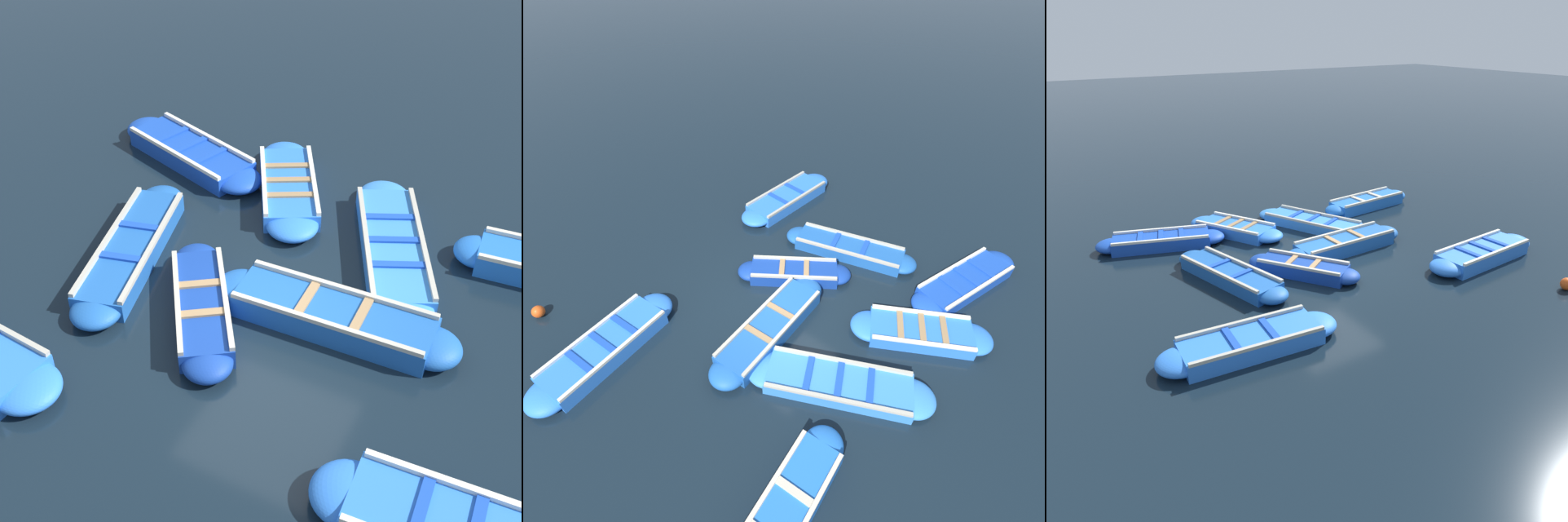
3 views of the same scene
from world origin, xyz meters
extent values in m
plane|color=black|center=(0.00, 0.00, 0.00)|extent=(120.00, 120.00, 0.00)
cube|color=#1E59AD|center=(2.77, -0.36, 0.17)|extent=(1.61, 3.16, 0.33)
ellipsoid|color=#1E59AD|center=(3.16, -1.83, 0.17)|extent=(0.97, 0.99, 0.33)
ellipsoid|color=#1E59AD|center=(2.39, 1.11, 0.17)|extent=(0.97, 0.99, 0.33)
cube|color=#B2AD9E|center=(3.15, -0.26, 0.37)|extent=(0.84, 2.90, 0.07)
cube|color=#B2AD9E|center=(2.40, -0.46, 0.37)|extent=(0.84, 2.90, 0.07)
cube|color=#1947B7|center=(2.88, -0.78, 0.35)|extent=(0.77, 0.33, 0.04)
cube|color=#1947B7|center=(2.66, 0.06, 0.35)|extent=(0.77, 0.33, 0.04)
cube|color=#1947B7|center=(3.53, -3.47, 0.17)|extent=(2.90, 1.77, 0.35)
ellipsoid|color=#1947B7|center=(4.83, -3.90, 0.17)|extent=(1.15, 1.13, 0.35)
ellipsoid|color=#1947B7|center=(2.23, -3.05, 0.17)|extent=(1.15, 1.13, 0.35)
cube|color=silver|center=(3.67, -3.05, 0.38)|extent=(2.57, 0.91, 0.07)
cube|color=silver|center=(3.40, -3.90, 0.38)|extent=(2.57, 0.91, 0.07)
cube|color=#1947B7|center=(4.09, -3.65, 0.37)|extent=(0.40, 0.85, 0.04)
cube|color=#1947B7|center=(3.53, -3.47, 0.37)|extent=(0.40, 0.85, 0.04)
cube|color=#1947B7|center=(2.98, -3.29, 0.37)|extent=(0.40, 0.85, 0.04)
ellipsoid|color=blue|center=(-2.18, 2.30, 0.19)|extent=(1.02, 0.99, 0.38)
cube|color=silver|center=(-3.57, 1.74, 0.42)|extent=(2.79, 0.26, 0.07)
cube|color=#1947B7|center=(-3.00, 2.24, 0.40)|extent=(0.20, 0.90, 0.04)
ellipsoid|color=blue|center=(2.28, 2.76, 0.17)|extent=(1.06, 1.03, 0.35)
ellipsoid|color=blue|center=(-2.36, -2.93, 0.19)|extent=(0.88, 0.85, 0.37)
cube|color=navy|center=(1.02, 0.31, 0.17)|extent=(1.98, 2.36, 0.33)
ellipsoid|color=navy|center=(1.68, -0.64, 0.17)|extent=(1.03, 1.04, 0.33)
ellipsoid|color=navy|center=(0.35, 1.26, 0.17)|extent=(1.03, 1.04, 0.33)
cube|color=#B2AD9E|center=(1.31, 0.51, 0.37)|extent=(1.36, 1.91, 0.07)
cube|color=#B2AD9E|center=(0.72, 0.11, 0.37)|extent=(1.36, 1.91, 0.07)
cube|color=#9E7A51|center=(1.20, 0.04, 0.35)|extent=(0.65, 0.51, 0.04)
cube|color=#9E7A51|center=(0.83, 0.58, 0.35)|extent=(0.65, 0.51, 0.04)
cube|color=#1E59AD|center=(-0.84, -0.38, 0.19)|extent=(3.03, 1.02, 0.39)
ellipsoid|color=#1E59AD|center=(0.66, -0.32, 0.19)|extent=(0.89, 0.86, 0.39)
ellipsoid|color=#1E59AD|center=(-2.34, -0.44, 0.19)|extent=(0.89, 0.86, 0.39)
cube|color=#B2AD9E|center=(-0.85, 0.03, 0.42)|extent=(2.94, 0.19, 0.07)
cube|color=#B2AD9E|center=(-0.82, -0.79, 0.42)|extent=(2.94, 0.19, 0.07)
cube|color=#9E7A51|center=(-0.41, -0.37, 0.41)|extent=(0.17, 0.80, 0.04)
cube|color=#9E7A51|center=(-1.26, -0.40, 0.41)|extent=(0.17, 0.80, 0.04)
cube|color=blue|center=(1.27, -3.24, 0.16)|extent=(2.01, 2.54, 0.33)
ellipsoid|color=blue|center=(1.84, -4.27, 0.16)|extent=(1.26, 1.27, 0.33)
ellipsoid|color=blue|center=(0.70, -2.22, 0.16)|extent=(1.26, 1.27, 0.33)
cube|color=silver|center=(1.67, -3.02, 0.36)|extent=(1.18, 2.05, 0.07)
cube|color=silver|center=(0.87, -3.46, 0.36)|extent=(1.18, 2.05, 0.07)
cube|color=#9E7A51|center=(1.51, -3.68, 0.35)|extent=(0.83, 0.55, 0.04)
cube|color=#9E7A51|center=(1.27, -3.24, 0.35)|extent=(0.83, 0.55, 0.04)
cube|color=#9E7A51|center=(1.03, -2.81, 0.35)|extent=(0.83, 0.55, 0.04)
cube|color=#3884E0|center=(-1.06, -2.44, 0.15)|extent=(2.23, 3.21, 0.29)
ellipsoid|color=#3884E0|center=(-0.40, -3.83, 0.15)|extent=(1.25, 1.26, 0.29)
ellipsoid|color=#3884E0|center=(-1.71, -1.05, 0.15)|extent=(1.25, 1.26, 0.29)
cube|color=#B2AD9E|center=(-0.64, -2.25, 0.33)|extent=(1.36, 2.76, 0.07)
cube|color=#B2AD9E|center=(-1.47, -2.64, 0.33)|extent=(1.36, 2.76, 0.07)
cube|color=#1947B7|center=(-0.78, -3.04, 0.31)|extent=(0.86, 0.51, 0.04)
cube|color=#1947B7|center=(-1.06, -2.44, 0.31)|extent=(0.86, 0.51, 0.04)
cube|color=#1947B7|center=(-1.34, -1.85, 0.31)|extent=(0.86, 0.51, 0.04)
camera|label=1|loc=(-3.49, 7.08, 7.61)|focal=50.00mm
camera|label=2|loc=(-5.33, -4.33, 7.95)|focal=28.00mm
camera|label=3|loc=(7.30, 10.39, 5.86)|focal=35.00mm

